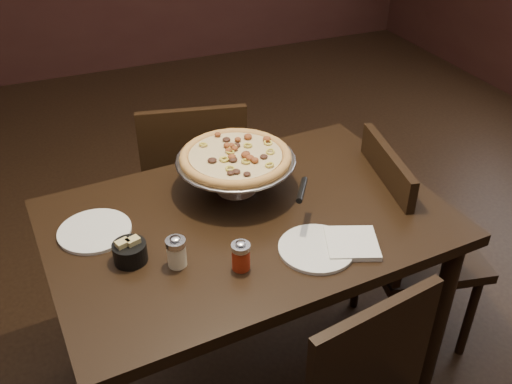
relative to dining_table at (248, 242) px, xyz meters
name	(u,v)px	position (x,y,z in m)	size (l,w,h in m)	color
room	(266,32)	(0.10, 0.10, 0.69)	(6.04, 7.04, 2.84)	black
dining_table	(248,242)	(0.00, 0.00, 0.00)	(1.37, 0.96, 0.82)	black
pizza_stand	(236,157)	(0.02, 0.16, 0.25)	(0.42, 0.42, 0.17)	silver
parmesan_shaker	(176,252)	(-0.29, -0.14, 0.16)	(0.06, 0.06, 0.11)	beige
pepper_flake_shaker	(241,256)	(-0.12, -0.23, 0.16)	(0.06, 0.06, 0.10)	maroon
packet_caddy	(130,252)	(-0.41, -0.07, 0.14)	(0.10, 0.10, 0.08)	black
napkin_stack	(352,243)	(0.24, -0.26, 0.12)	(0.16, 0.16, 0.02)	white
plate_left	(95,231)	(-0.49, 0.11, 0.11)	(0.23, 0.23, 0.01)	silver
plate_near	(316,249)	(0.13, -0.24, 0.11)	(0.24, 0.24, 0.01)	silver
serving_spatula	(302,190)	(0.14, -0.11, 0.24)	(0.17, 0.17, 0.02)	silver
chair_far	(195,184)	(0.02, 0.70, -0.19)	(0.53, 0.53, 0.96)	black
chair_side	(405,240)	(0.67, -0.01, -0.20)	(0.52, 0.52, 0.94)	black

